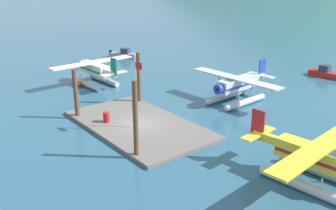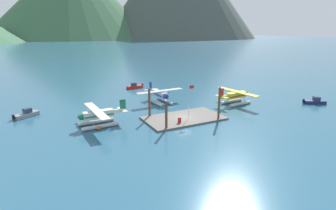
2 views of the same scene
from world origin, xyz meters
name	(u,v)px [view 2 (image 2 of 2)]	position (x,y,z in m)	size (l,w,h in m)	color
ground_plane	(184,119)	(0.00, 0.00, 0.00)	(1200.00, 1200.00, 0.00)	#285670
dock_platform	(184,118)	(0.00, 0.00, 0.15)	(13.54, 7.63, 0.30)	#66605B
piling_near_left	(166,116)	(-5.04, -3.27, 2.30)	(0.40, 0.40, 4.59)	brown
piling_near_right	(219,104)	(4.81, -3.41, 2.90)	(0.37, 0.37, 5.79)	brown
piling_far_left	(149,103)	(-4.95, 3.46, 2.63)	(0.40, 0.40, 5.25)	brown
flagpole	(190,97)	(0.77, -0.55, 3.94)	(0.95, 0.10, 5.82)	silver
fuel_drum	(180,120)	(-1.97, -1.99, 0.74)	(0.62, 0.62, 0.88)	#AD1E19
mooring_buoy	(99,128)	(-14.30, 1.40, 0.31)	(0.62, 0.62, 0.62)	orange
seaplane_cream_port_fwd	(98,117)	(-13.94, 3.22, 1.58)	(7.98, 10.46, 3.84)	#B7BABF
seaplane_yellow_stbd_fwd	(236,97)	(14.50, 3.39, 1.58)	(7.96, 10.49, 3.84)	#B7BABF
seaplane_silver_bow_centre	(160,96)	(0.79, 11.46, 1.58)	(10.46, 7.98, 3.84)	#B7BABF
boat_red_open_north	(134,87)	(1.10, 27.78, 0.49)	(4.88, 1.92, 1.50)	#B2231E
boat_navy_open_se	(315,101)	(29.60, -3.96, 0.49)	(4.38, 3.44, 1.50)	navy
boat_grey_open_west	(27,114)	(-24.25, 13.83, 0.49)	(4.35, 3.52, 1.50)	gray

